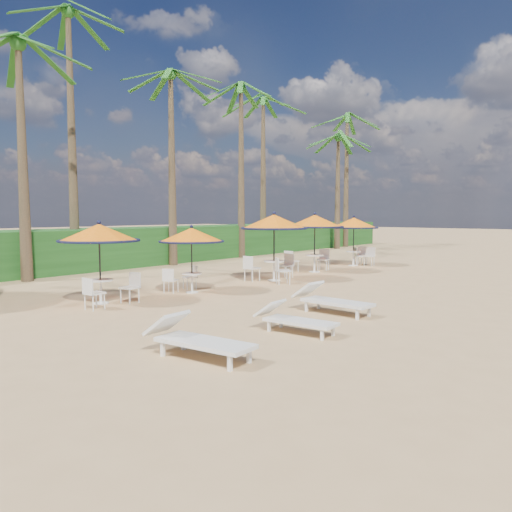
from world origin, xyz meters
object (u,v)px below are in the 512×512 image
Objects in this scene: lounger_mid at (293,318)px; station_3 at (314,227)px; station_2 at (274,230)px; station_0 at (101,240)px; lounger_far at (330,299)px; station_4 at (355,229)px; lounger_near at (195,338)px; station_1 at (190,241)px.

station_3 is at bearing 117.53° from lounger_mid.
lounger_mid is at bearing -50.47° from station_2.
station_0 is at bearing -97.06° from station_2.
station_0 is 6.37m from lounger_far.
station_4 reaches higher than station_0.
station_3 is 1.20× the size of lounger_near.
station_3 is at bearing 95.97° from station_2.
station_2 is at bearing -88.13° from station_4.
station_2 is 6.32m from lounger_far.
station_3 reaches higher than lounger_mid.
station_3 is at bearing 89.59° from station_1.
station_0 is 13.58m from station_4.
lounger_mid is (5.98, 0.55, -1.45)m from station_0.
station_2 is (0.84, 6.78, 0.12)m from station_0.
lounger_near is (5.27, -4.94, -1.28)m from station_1.
station_1 is at bearing 132.32° from lounger_near.
lounger_near is 4.85m from lounger_far.
lounger_mid is at bearing 79.44° from lounger_near.
station_2 reaches higher than station_0.
lounger_far is at bearing -55.21° from station_3.
lounger_far is at bearing -65.41° from station_4.
station_3 reaches higher than lounger_far.
lounger_far is (4.69, -3.95, -1.52)m from station_2.
station_0 is 1.26× the size of lounger_mid.
station_1 is at bearing 81.35° from station_0.
station_0 is 6.22m from lounger_near.
station_4 is 14.15m from lounger_mid.
station_0 is at bearing -98.65° from station_1.
lounger_mid is 2.32m from lounger_far.
station_0 is at bearing -149.00° from lounger_far.
station_2 is 1.01× the size of station_3.
station_0 reaches higher than lounger_mid.
station_0 reaches higher than lounger_near.
station_2 is at bearing 143.76° from lounger_far.
station_1 is at bearing -90.41° from station_3.
station_2 is 8.23m from lounger_mid.
lounger_far is at bearing -1.07° from station_1.
lounger_near reaches higher than lounger_mid.
lounger_near is (5.09, -15.58, -1.41)m from station_4.
station_0 is at bearing -177.14° from lounger_mid.
station_2 reaches higher than lounger_near.
station_4 reaches higher than lounger_mid.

